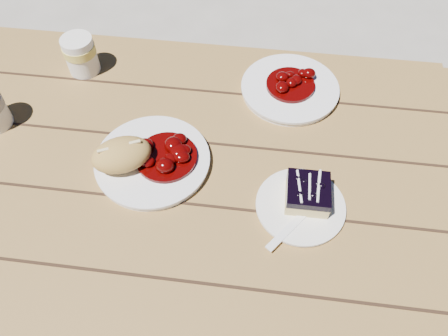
# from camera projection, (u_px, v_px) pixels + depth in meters

# --- Properties ---
(ground) EXTENTS (60.00, 60.00, 0.00)m
(ground) POSITION_uv_depth(u_px,v_px,m) (164.00, 289.00, 1.54)
(ground) COLOR #9B958C
(ground) RESTS_ON ground
(picnic_table) EXTENTS (2.00, 1.55, 0.75)m
(picnic_table) POSITION_uv_depth(u_px,v_px,m) (137.00, 203.00, 1.07)
(picnic_table) COLOR brown
(picnic_table) RESTS_ON ground
(main_plate) EXTENTS (0.24, 0.24, 0.02)m
(main_plate) POSITION_uv_depth(u_px,v_px,m) (153.00, 161.00, 0.93)
(main_plate) COLOR white
(main_plate) RESTS_ON picnic_table
(goulash_stew) EXTENTS (0.13, 0.13, 0.04)m
(goulash_stew) POSITION_uv_depth(u_px,v_px,m) (166.00, 153.00, 0.91)
(goulash_stew) COLOR #460202
(goulash_stew) RESTS_ON main_plate
(bread_roll) EXTENTS (0.15, 0.13, 0.06)m
(bread_roll) POSITION_uv_depth(u_px,v_px,m) (122.00, 155.00, 0.89)
(bread_roll) COLOR tan
(bread_roll) RESTS_ON main_plate
(dessert_plate) EXTENTS (0.17, 0.17, 0.01)m
(dessert_plate) POSITION_uv_depth(u_px,v_px,m) (300.00, 206.00, 0.87)
(dessert_plate) COLOR white
(dessert_plate) RESTS_ON picnic_table
(blueberry_cake) EXTENTS (0.08, 0.08, 0.05)m
(blueberry_cake) POSITION_uv_depth(u_px,v_px,m) (308.00, 193.00, 0.85)
(blueberry_cake) COLOR #E9D17F
(blueberry_cake) RESTS_ON dessert_plate
(fork_dessert) EXTENTS (0.12, 0.14, 0.00)m
(fork_dessert) POSITION_uv_depth(u_px,v_px,m) (290.00, 228.00, 0.83)
(fork_dessert) COLOR white
(fork_dessert) RESTS_ON dessert_plate
(second_plate) EXTENTS (0.23, 0.23, 0.02)m
(second_plate) POSITION_uv_depth(u_px,v_px,m) (290.00, 89.00, 1.06)
(second_plate) COLOR white
(second_plate) RESTS_ON picnic_table
(second_stew) EXTENTS (0.12, 0.12, 0.04)m
(second_stew) POSITION_uv_depth(u_px,v_px,m) (291.00, 80.00, 1.03)
(second_stew) COLOR #460202
(second_stew) RESTS_ON second_plate
(second_cup) EXTENTS (0.08, 0.08, 0.10)m
(second_cup) POSITION_uv_depth(u_px,v_px,m) (81.00, 55.00, 1.07)
(second_cup) COLOR white
(second_cup) RESTS_ON picnic_table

